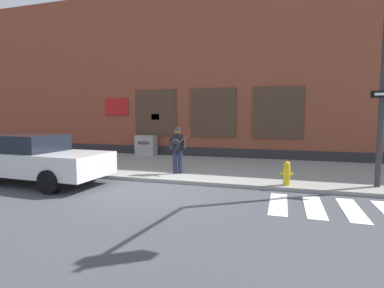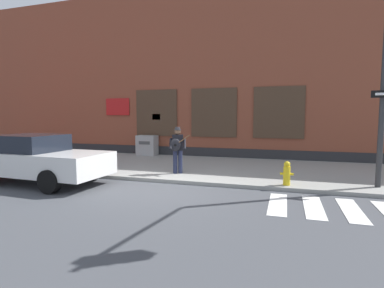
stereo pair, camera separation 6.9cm
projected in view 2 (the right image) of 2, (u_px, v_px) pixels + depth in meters
ground_plane at (160, 190)px, 8.58m from camera, size 160.00×160.00×0.00m
sidewalk at (197, 167)px, 12.11m from camera, size 28.00×5.72×0.11m
building_backdrop at (223, 77)px, 16.33m from camera, size 28.00×4.06×8.50m
red_car at (36, 159)px, 9.41m from camera, size 4.67×2.12×1.53m
busker at (177, 147)px, 10.37m from camera, size 0.79×0.67×1.62m
utility_box at (147, 145)px, 15.36m from camera, size 1.01×0.64×1.01m
fire_hydrant at (287, 173)px, 8.66m from camera, size 0.38×0.20×0.70m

